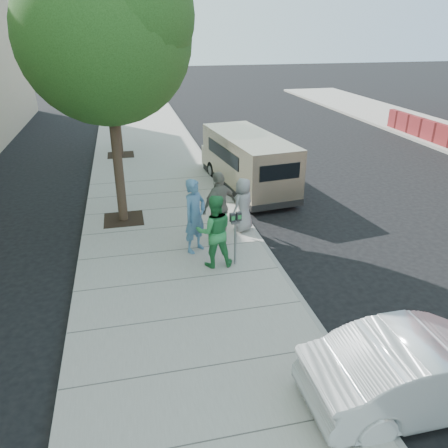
# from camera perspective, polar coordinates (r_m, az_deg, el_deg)

# --- Properties ---
(ground) EXTENTS (120.00, 120.00, 0.00)m
(ground) POSITION_cam_1_polar(r_m,az_deg,el_deg) (11.99, -1.65, -3.55)
(ground) COLOR black
(ground) RESTS_ON ground
(sidewalk) EXTENTS (5.00, 60.00, 0.15)m
(sidewalk) POSITION_cam_1_polar(r_m,az_deg,el_deg) (11.83, -6.42, -3.72)
(sidewalk) COLOR gray
(sidewalk) RESTS_ON ground
(curb_face) EXTENTS (0.12, 60.00, 0.16)m
(curb_face) POSITION_cam_1_polar(r_m,az_deg,el_deg) (12.28, 4.95, -2.53)
(curb_face) COLOR gray
(curb_face) RESTS_ON ground
(tree_near) EXTENTS (4.62, 4.60, 7.53)m
(tree_near) POSITION_cam_1_polar(r_m,az_deg,el_deg) (12.80, -15.18, 23.33)
(tree_near) COLOR black
(tree_near) RESTS_ON sidewalk
(tree_far) EXTENTS (3.92, 3.80, 6.49)m
(tree_far) POSITION_cam_1_polar(r_m,az_deg,el_deg) (20.41, -14.56, 21.67)
(tree_far) COLOR black
(tree_far) RESTS_ON sidewalk
(parking_meter) EXTENTS (0.30, 0.16, 1.40)m
(parking_meter) POSITION_cam_1_polar(r_m,az_deg,el_deg) (10.62, 1.50, -0.44)
(parking_meter) COLOR gray
(parking_meter) RESTS_ON sidewalk
(van) EXTENTS (2.48, 5.71, 2.05)m
(van) POSITION_cam_1_polar(r_m,az_deg,el_deg) (16.27, 3.05, 8.22)
(van) COLOR beige
(van) RESTS_ON ground
(sedan) EXTENTS (4.05, 1.43, 1.33)m
(sedan) POSITION_cam_1_polar(r_m,az_deg,el_deg) (7.99, 25.16, -16.78)
(sedan) COLOR silver
(sedan) RESTS_ON ground
(person_officer) EXTENTS (0.86, 0.83, 1.99)m
(person_officer) POSITION_cam_1_polar(r_m,az_deg,el_deg) (11.32, -3.82, 1.06)
(person_officer) COLOR teal
(person_officer) RESTS_ON sidewalk
(person_green_shirt) EXTENTS (0.95, 0.76, 1.86)m
(person_green_shirt) POSITION_cam_1_polar(r_m,az_deg,el_deg) (10.62, -1.27, -0.94)
(person_green_shirt) COLOR #2D8A48
(person_green_shirt) RESTS_ON sidewalk
(person_gray_shirt) EXTENTS (0.92, 0.86, 1.58)m
(person_gray_shirt) POSITION_cam_1_polar(r_m,az_deg,el_deg) (12.57, 2.51, 2.52)
(person_gray_shirt) COLOR gray
(person_gray_shirt) RESTS_ON sidewalk
(person_striped_polo) EXTENTS (1.25, 0.99, 1.98)m
(person_striped_polo) POSITION_cam_1_polar(r_m,az_deg,el_deg) (11.90, -0.59, 2.29)
(person_striped_polo) COLOR gray
(person_striped_polo) RESTS_ON sidewalk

